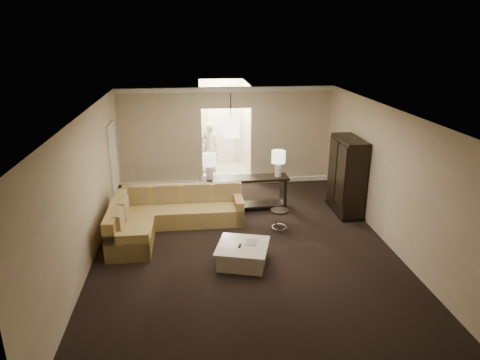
{
  "coord_description": "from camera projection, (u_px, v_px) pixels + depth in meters",
  "views": [
    {
      "loc": [
        -1.02,
        -7.82,
        4.24
      ],
      "look_at": [
        0.05,
        1.2,
        1.06
      ],
      "focal_mm": 32.0,
      "sensor_mm": 36.0,
      "label": 1
    }
  ],
  "objects": [
    {
      "name": "ceiling",
      "position": [
        245.0,
        113.0,
        7.92
      ],
      "size": [
        6.0,
        8.0,
        0.02
      ],
      "primitive_type": "cube",
      "color": "white",
      "rests_on": "wall_back"
    },
    {
      "name": "armoire",
      "position": [
        346.0,
        177.0,
        10.33
      ],
      "size": [
        0.55,
        1.3,
        1.86
      ],
      "color": "black",
      "rests_on": "ground"
    },
    {
      "name": "coffee_table",
      "position": [
        243.0,
        254.0,
        8.2
      ],
      "size": [
        1.18,
        1.18,
        0.4
      ],
      "rotation": [
        0.0,
        0.0,
        -0.28
      ],
      "color": "silver",
      "rests_on": "ground"
    },
    {
      "name": "ground",
      "position": [
        244.0,
        248.0,
        8.85
      ],
      "size": [
        8.0,
        8.0,
        0.0
      ],
      "primitive_type": "plane",
      "color": "black",
      "rests_on": "ground"
    },
    {
      "name": "wall_back",
      "position": [
        227.0,
        137.0,
        12.13
      ],
      "size": [
        6.0,
        0.04,
        2.8
      ],
      "primitive_type": "cube",
      "color": "beige",
      "rests_on": "ground"
    },
    {
      "name": "table_lamp_right",
      "position": [
        278.0,
        159.0,
        10.43
      ],
      "size": [
        0.34,
        0.34,
        0.64
      ],
      "color": "white",
      "rests_on": "console_table"
    },
    {
      "name": "console_table",
      "position": [
        244.0,
        191.0,
        10.58
      ],
      "size": [
        2.19,
        0.53,
        0.84
      ],
      "rotation": [
        0.0,
        0.0,
        0.01
      ],
      "color": "black",
      "rests_on": "ground"
    },
    {
      "name": "baseboard",
      "position": [
        227.0,
        182.0,
        12.53
      ],
      "size": [
        6.0,
        0.1,
        0.12
      ],
      "primitive_type": "cube",
      "color": "white",
      "rests_on": "ground"
    },
    {
      "name": "side_door",
      "position": [
        114.0,
        164.0,
        10.79
      ],
      "size": [
        0.05,
        0.9,
        2.1
      ],
      "primitive_type": "cube",
      "color": "white",
      "rests_on": "ground"
    },
    {
      "name": "pendant_light",
      "position": [
        231.0,
        127.0,
        10.73
      ],
      "size": [
        0.38,
        0.38,
        1.09
      ],
      "color": "black",
      "rests_on": "ceiling"
    },
    {
      "name": "wall_right",
      "position": [
        390.0,
        178.0,
        8.72
      ],
      "size": [
        0.04,
        8.0,
        2.8
      ],
      "primitive_type": "cube",
      "color": "beige",
      "rests_on": "ground"
    },
    {
      "name": "drink_table",
      "position": [
        279.0,
        216.0,
        9.48
      ],
      "size": [
        0.4,
        0.4,
        0.5
      ],
      "rotation": [
        0.0,
        0.0,
        -0.09
      ],
      "color": "black",
      "rests_on": "ground"
    },
    {
      "name": "wall_front",
      "position": [
        292.0,
        308.0,
        4.63
      ],
      "size": [
        6.0,
        0.04,
        2.8
      ],
      "primitive_type": "cube",
      "color": "beige",
      "rests_on": "ground"
    },
    {
      "name": "table_lamp_left",
      "position": [
        209.0,
        162.0,
        10.22
      ],
      "size": [
        0.34,
        0.34,
        0.64
      ],
      "color": "white",
      "rests_on": "console_table"
    },
    {
      "name": "crown_molding",
      "position": [
        226.0,
        89.0,
        11.65
      ],
      "size": [
        6.0,
        0.1,
        0.12
      ],
      "primitive_type": "cube",
      "color": "white",
      "rests_on": "wall_back"
    },
    {
      "name": "foyer",
      "position": [
        223.0,
        130.0,
        13.42
      ],
      "size": [
        1.44,
        2.02,
        2.8
      ],
      "color": "white",
      "rests_on": "ground"
    },
    {
      "name": "wall_left",
      "position": [
        87.0,
        190.0,
        8.05
      ],
      "size": [
        0.04,
        8.0,
        2.8
      ],
      "primitive_type": "cube",
      "color": "beige",
      "rests_on": "ground"
    },
    {
      "name": "sectional_sofa",
      "position": [
        165.0,
        215.0,
        9.56
      ],
      "size": [
        2.88,
        2.29,
        0.86
      ],
      "rotation": [
        0.0,
        0.0,
        -0.01
      ],
      "color": "brown",
      "rests_on": "ground"
    },
    {
      "name": "person",
      "position": [
        209.0,
        145.0,
        13.33
      ],
      "size": [
        0.74,
        0.6,
        1.77
      ],
      "primitive_type": "imported",
      "rotation": [
        0.0,
        0.0,
        3.45
      ],
      "color": "beige",
      "rests_on": "ground"
    }
  ]
}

